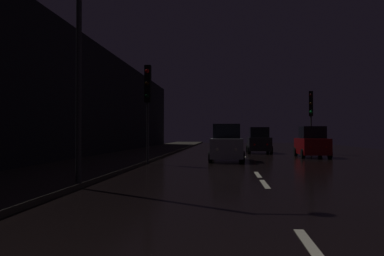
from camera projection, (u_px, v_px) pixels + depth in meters
The scene contains 10 objects.
ground at pixel (245, 157), 26.99m from camera, with size 27.38×84.00×0.02m, color black.
sidewalk_left at pixel (133, 156), 27.64m from camera, with size 4.40×84.00×0.15m, color #38332B.
building_facade_left at pixel (76, 96), 24.42m from camera, with size 0.80×63.00×7.55m, color black.
lane_centerline at pixel (258, 175), 15.44m from camera, with size 0.16×24.62×0.01m.
traffic_light_far_right at pixel (311, 108), 31.23m from camera, with size 0.36×0.48×4.78m.
traffic_light_far_left at pixel (148, 92), 20.99m from camera, with size 0.31×0.46×5.05m.
streetlamp_overhead at pixel (93, 4), 11.79m from camera, with size 1.70×0.44×8.08m.
car_approaching_headlights at pixel (227, 144), 23.27m from camera, with size 1.92×4.16×2.09m.
car_distant_taillights at pixel (259, 141), 32.78m from camera, with size 1.88×4.08×2.05m.
car_parked_right_far at pixel (312, 143), 27.02m from camera, with size 1.86×4.02×2.03m.
Camera 1 is at (-1.15, -2.71, 1.57)m, focal length 38.55 mm.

